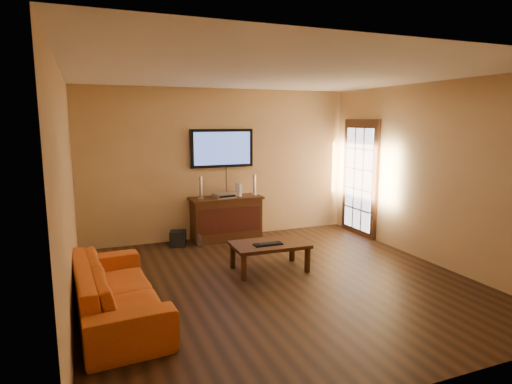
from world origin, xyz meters
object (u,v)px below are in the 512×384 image
av_receiver (224,195)px  subwoofer (178,238)px  speaker_right (254,186)px  coffee_table (270,246)px  speaker_left (201,189)px  media_console (226,218)px  game_console (238,190)px  bottle (200,241)px  television (222,148)px  sofa (116,280)px  keyboard (268,244)px

av_receiver → subwoofer: (-0.85, -0.03, -0.69)m
speaker_right → subwoofer: size_ratio=1.43×
coffee_table → speaker_left: bearing=106.8°
media_console → speaker_left: 0.73m
coffee_table → game_console: bearing=84.7°
media_console → bottle: 0.69m
television → speaker_right: 0.90m
media_console → speaker_left: speaker_left is taller
coffee_table → sofa: size_ratio=0.52×
television → av_receiver: size_ratio=3.22×
coffee_table → television: bearing=92.2°
coffee_table → keyboard: (-0.06, -0.07, 0.06)m
television → speaker_left: size_ratio=2.96×
sofa → av_receiver: 3.21m
sofa → game_console: bearing=-46.6°
game_console → bottle: (-0.81, -0.28, -0.80)m
game_console → speaker_left: bearing=170.9°
speaker_left → subwoofer: size_ratio=1.51×
television → av_receiver: bearing=-100.2°
av_receiver → subwoofer: size_ratio=1.39×
speaker_left → keyboard: (0.48, -1.85, -0.55)m
media_console → speaker_left: bearing=179.4°
speaker_left → bottle: bearing=-111.2°
television → speaker_right: television is taller
television → speaker_right: size_ratio=3.12×
subwoofer → coffee_table: bearing=-41.7°
media_console → subwoofer: bearing=-175.7°
speaker_left → game_console: size_ratio=1.66×
coffee_table → game_console: 1.88m
sofa → av_receiver: size_ratio=5.85×
speaker_left → speaker_right: size_ratio=1.05×
coffee_table → sofa: 2.26m
television → keyboard: bearing=-89.4°
sofa → subwoofer: size_ratio=8.10×
television → coffee_table: size_ratio=1.07×
coffee_table → bottle: size_ratio=5.06×
game_console → television: bearing=131.8°
television → subwoofer: size_ratio=4.46×
media_console → television: size_ratio=1.12×
media_console → sofa: size_ratio=0.61×
speaker_right → bottle: speaker_right is taller
media_console → coffee_table: 1.77m
media_console → speaker_left: (-0.46, 0.00, 0.57)m
speaker_left → keyboard: speaker_left is taller
media_console → av_receiver: av_receiver is taller
speaker_left → game_console: speaker_left is taller
speaker_left → av_receiver: size_ratio=1.09×
speaker_left → speaker_right: 1.01m
speaker_right → subwoofer: (-1.45, -0.09, -0.82)m
sofa → coffee_table: bearing=-75.4°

